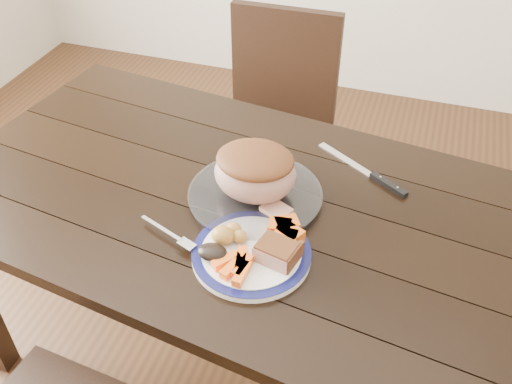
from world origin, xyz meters
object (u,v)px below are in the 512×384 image
(dining_table, at_px, (231,221))
(roast_joint, at_px, (255,173))
(serving_platter, at_px, (255,196))
(dinner_plate, at_px, (251,254))
(chair_far, at_px, (276,119))
(fork, at_px, (171,235))
(carving_knife, at_px, (377,178))
(pork_slice, at_px, (277,252))

(dining_table, bearing_deg, roast_joint, 8.20)
(serving_platter, relative_size, roast_joint, 1.62)
(dinner_plate, height_order, serving_platter, serving_platter)
(chair_far, bearing_deg, serving_platter, 101.25)
(serving_platter, bearing_deg, fork, -124.01)
(dining_table, xyz_separation_m, chair_far, (-0.09, 0.74, -0.13))
(dinner_plate, bearing_deg, dining_table, 122.95)
(chair_far, xyz_separation_m, serving_platter, (0.15, -0.73, 0.23))
(roast_joint, bearing_deg, carving_knife, 31.71)
(chair_far, xyz_separation_m, fork, (0.01, -0.94, 0.25))
(chair_far, distance_m, pork_slice, 1.01)
(dinner_plate, xyz_separation_m, fork, (-0.20, -0.01, 0.01))
(dining_table, height_order, fork, fork)
(serving_platter, height_order, pork_slice, pork_slice)
(dinner_plate, relative_size, serving_platter, 0.82)
(dinner_plate, bearing_deg, serving_platter, 105.89)
(fork, height_order, carving_knife, fork)
(chair_far, height_order, pork_slice, chair_far)
(chair_far, xyz_separation_m, dinner_plate, (0.21, -0.93, 0.23))
(dining_table, height_order, pork_slice, pork_slice)
(chair_far, height_order, carving_knife, chair_far)
(dinner_plate, bearing_deg, carving_knife, 58.38)
(fork, relative_size, carving_knife, 0.61)
(dining_table, height_order, roast_joint, roast_joint)
(fork, bearing_deg, dinner_plate, 23.72)
(pork_slice, bearing_deg, fork, -178.99)
(dining_table, xyz_separation_m, dinner_plate, (0.13, -0.19, 0.10))
(dining_table, relative_size, fork, 9.91)
(dinner_plate, bearing_deg, pork_slice, -4.76)
(roast_joint, height_order, carving_knife, roast_joint)
(dining_table, distance_m, carving_knife, 0.42)
(chair_far, height_order, dinner_plate, chair_far)
(chair_far, distance_m, fork, 0.97)
(pork_slice, xyz_separation_m, roast_joint, (-0.12, 0.21, 0.05))
(pork_slice, bearing_deg, dinner_plate, 175.24)
(dining_table, height_order, serving_platter, serving_platter)
(serving_platter, xyz_separation_m, roast_joint, (0.00, 0.00, 0.08))
(fork, bearing_deg, roast_joint, 76.90)
(roast_joint, bearing_deg, dinner_plate, -74.11)
(dinner_plate, xyz_separation_m, pork_slice, (0.06, -0.01, 0.03))
(chair_far, distance_m, serving_platter, 0.78)
(dinner_plate, relative_size, fork, 1.65)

